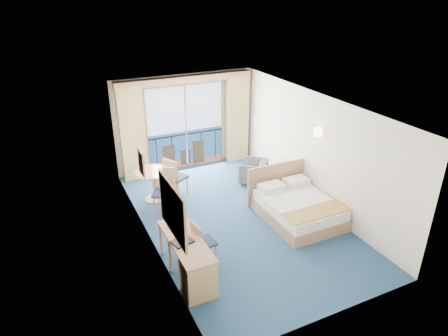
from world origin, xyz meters
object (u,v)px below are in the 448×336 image
at_px(table_chair_a, 174,175).
at_px(table_chair_b, 164,188).
at_px(armchair, 253,171).
at_px(round_table, 153,178).
at_px(desk, 195,270).
at_px(desk_chair, 201,240).
at_px(nightstand, 286,181).
at_px(bed, 297,207).
at_px(floor_lamp, 256,131).

height_order(table_chair_a, table_chair_b, table_chair_b).
height_order(armchair, round_table, round_table).
relative_size(desk, desk_chair, 1.80).
xyz_separation_m(nightstand, armchair, (-0.55, 0.75, 0.06)).
distance_m(bed, table_chair_b, 3.08).
xyz_separation_m(floor_lamp, table_chair_b, (-3.08, -1.15, -0.54)).
height_order(bed, desk, bed).
bearing_deg(floor_lamp, bed, -99.75).
bearing_deg(bed, desk, -157.71).
relative_size(nightstand, table_chair_b, 0.48).
distance_m(floor_lamp, desk, 5.29).
xyz_separation_m(bed, desk_chair, (-2.59, -0.56, 0.23)).
bearing_deg(desk, desk_chair, 60.55).
distance_m(floor_lamp, desk_chair, 4.55).
bearing_deg(floor_lamp, desk, -130.91).
bearing_deg(desk_chair, table_chair_a, -14.54).
bearing_deg(nightstand, bed, -112.97).
distance_m(armchair, desk, 4.37).
bearing_deg(armchair, round_table, -53.80).
bearing_deg(desk, table_chair_a, 77.05).
relative_size(desk, table_chair_b, 1.51).
xyz_separation_m(desk, table_chair_b, (0.35, 2.81, 0.18)).
bearing_deg(nightstand, desk_chair, -149.71).
bearing_deg(table_chair_b, desk_chair, -58.37).
relative_size(armchair, table_chair_a, 0.67).
relative_size(bed, table_chair_a, 1.82).
height_order(desk_chair, table_chair_b, table_chair_b).
distance_m(floor_lamp, table_chair_a, 2.78).
bearing_deg(nightstand, floor_lamp, 92.48).
bearing_deg(table_chair_b, nightstand, 25.10).
distance_m(bed, floor_lamp, 2.92).
xyz_separation_m(bed, table_chair_a, (-2.18, 2.16, 0.31)).
relative_size(armchair, floor_lamp, 0.46).
height_order(armchair, floor_lamp, floor_lamp).
relative_size(armchair, round_table, 0.80).
height_order(armchair, table_chair_b, table_chair_b).
relative_size(bed, round_table, 2.19).
bearing_deg(bed, desk_chair, -167.78).
xyz_separation_m(armchair, table_chair_b, (-2.59, -0.41, 0.29)).
bearing_deg(armchair, desk_chair, -4.43).
bearing_deg(round_table, desk_chair, -87.96).
relative_size(floor_lamp, round_table, 1.74).
bearing_deg(nightstand, table_chair_a, 161.85).
distance_m(desk, table_chair_b, 2.84).
xyz_separation_m(armchair, round_table, (-2.68, 0.21, 0.28)).
relative_size(bed, floor_lamp, 1.26).
xyz_separation_m(nightstand, desk_chair, (-3.13, -1.83, 0.25)).
bearing_deg(desk_chair, desk, 144.51).
relative_size(nightstand, desk_chair, 0.57).
relative_size(bed, desk, 1.17).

